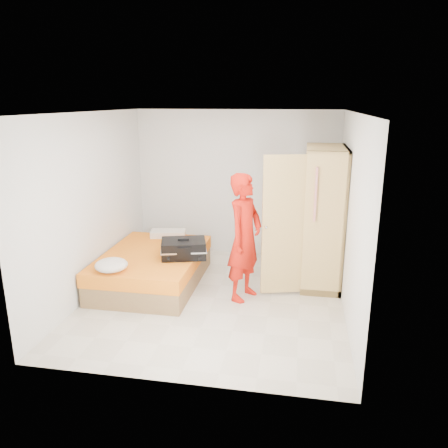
% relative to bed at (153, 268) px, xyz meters
% --- Properties ---
extents(room, '(4.00, 4.02, 2.60)m').
position_rel_bed_xyz_m(room, '(1.05, -0.35, 1.05)').
color(room, beige).
rests_on(room, ground).
extents(bed, '(1.42, 2.02, 0.50)m').
position_rel_bed_xyz_m(bed, '(0.00, 0.00, 0.00)').
color(bed, olive).
rests_on(bed, ground).
extents(wardrobe, '(1.15, 1.33, 2.10)m').
position_rel_bed_xyz_m(wardrobe, '(2.50, 0.50, 0.75)').
color(wardrobe, tan).
rests_on(wardrobe, ground).
extents(person, '(0.65, 0.77, 1.81)m').
position_rel_bed_xyz_m(person, '(1.46, -0.24, 0.65)').
color(person, red).
rests_on(person, ground).
extents(suitcase, '(0.77, 0.65, 0.29)m').
position_rel_bed_xyz_m(suitcase, '(0.53, -0.08, 0.38)').
color(suitcase, black).
rests_on(suitcase, bed).
extents(round_cushion, '(0.45, 0.45, 0.17)m').
position_rel_bed_xyz_m(round_cushion, '(-0.30, -0.80, 0.33)').
color(round_cushion, white).
rests_on(round_cushion, bed).
extents(pillow, '(0.63, 0.41, 0.11)m').
position_rel_bed_xyz_m(pillow, '(-0.00, 0.85, 0.30)').
color(pillow, white).
rests_on(pillow, bed).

